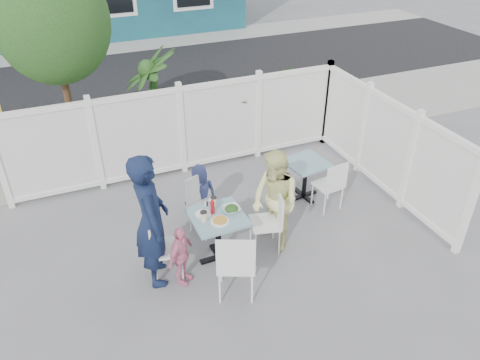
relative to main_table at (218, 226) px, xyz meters
name	(u,v)px	position (x,y,z in m)	size (l,w,h in m)	color
ground	(228,254)	(0.15, 0.04, -0.57)	(80.00, 80.00, 0.00)	slate
near_sidewalk	(160,139)	(0.15, 3.84, -0.57)	(24.00, 2.60, 0.01)	gray
street	(125,79)	(0.15, 7.54, -0.57)	(24.00, 5.00, 0.01)	black
far_sidewalk	(106,47)	(0.15, 10.64, -0.57)	(24.00, 1.60, 0.01)	gray
fence_back	(182,132)	(0.25, 2.44, 0.21)	(5.86, 0.08, 1.60)	white
fence_right	(385,147)	(3.15, 0.64, 0.21)	(0.08, 3.66, 1.60)	white
tree	(52,22)	(-1.45, 3.34, 2.02)	(1.80, 1.62, 3.59)	#382316
potted_shrub_a	(155,106)	(-0.03, 3.14, 0.46)	(1.15, 1.15, 2.06)	#1D3813
potted_shrub_b	(250,105)	(1.79, 3.04, 0.22)	(1.42, 1.23, 1.58)	#1D3813
main_table	(218,226)	(0.00, 0.00, 0.00)	(0.71, 0.71, 0.74)	slate
spare_table	(306,170)	(1.83, 0.88, -0.05)	(0.71, 0.71, 0.67)	slate
chair_left	(160,244)	(-0.80, -0.01, -0.04)	(0.47, 0.48, 0.91)	white
chair_right	(271,217)	(0.76, -0.06, -0.04)	(0.49, 0.50, 0.91)	white
chair_back	(202,200)	(0.02, 0.72, -0.05)	(0.53, 0.52, 0.89)	white
chair_near	(236,262)	(-0.05, -0.76, 0.02)	(0.60, 0.59, 1.02)	white
chair_spare	(332,183)	(2.03, 0.41, -0.07)	(0.44, 0.43, 0.87)	white
man	(151,221)	(-0.87, -0.01, 0.35)	(0.67, 0.44, 1.84)	#111B39
woman	(275,202)	(0.83, -0.02, 0.18)	(0.73, 0.57, 1.50)	#DAD945
boy	(201,194)	(0.06, 0.92, -0.08)	(0.48, 0.31, 0.97)	navy
toddler	(181,256)	(-0.59, -0.23, -0.14)	(0.51, 0.21, 0.87)	pink
plate_main	(220,221)	(-0.01, -0.13, 0.17)	(0.25, 0.25, 0.02)	white
plate_side	(203,214)	(-0.17, 0.10, 0.17)	(0.21, 0.21, 0.01)	white
salad_bowl	(232,209)	(0.21, 0.03, 0.19)	(0.23, 0.23, 0.06)	white
coffee_cup_a	(204,217)	(-0.20, -0.03, 0.23)	(0.09, 0.09, 0.13)	beige
coffee_cup_b	(214,202)	(0.04, 0.24, 0.22)	(0.08, 0.08, 0.12)	beige
ketchup_bottle	(212,208)	(-0.04, 0.08, 0.25)	(0.06, 0.06, 0.18)	#B40A13
salt_shaker	(206,204)	(-0.07, 0.27, 0.20)	(0.03, 0.03, 0.07)	white
pepper_shaker	(207,204)	(-0.06, 0.27, 0.20)	(0.03, 0.03, 0.07)	black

